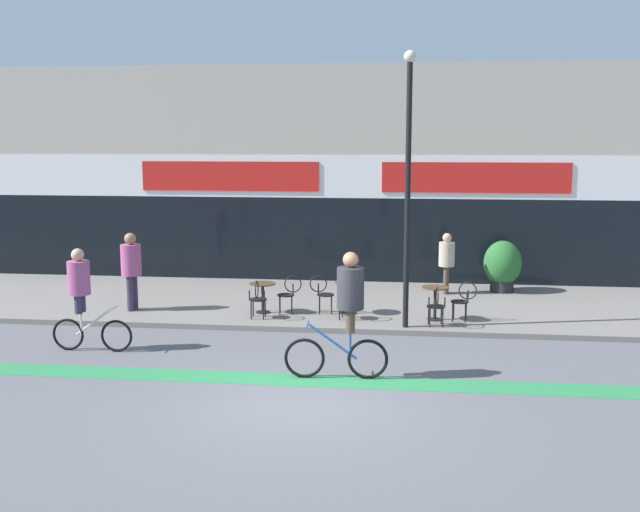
{
  "coord_description": "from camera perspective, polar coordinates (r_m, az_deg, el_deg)",
  "views": [
    {
      "loc": [
        1.64,
        -11.18,
        4.17
      ],
      "look_at": [
        -0.34,
        5.6,
        1.53
      ],
      "focal_mm": 42.0,
      "sensor_mm": 36.0,
      "label": 1
    }
  ],
  "objects": [
    {
      "name": "planter_pot",
      "position": [
        20.58,
        13.74,
        -0.69
      ],
      "size": [
        1.0,
        1.0,
        1.38
      ],
      "color": "#232326",
      "rests_on": "sidewalk_slab"
    },
    {
      "name": "cafe_chair_0_side",
      "position": [
        17.55,
        -2.38,
        -2.73
      ],
      "size": [
        0.6,
        0.46,
        0.9
      ],
      "rotation": [
        0.0,
        0.0,
        3.29
      ],
      "color": "black",
      "rests_on": "sidewalk_slab"
    },
    {
      "name": "ground_plane",
      "position": [
        12.04,
        -1.54,
        -11.37
      ],
      "size": [
        120.0,
        120.0,
        0.0
      ],
      "primitive_type": "plane",
      "color": "#5B5B60"
    },
    {
      "name": "storefront_facade",
      "position": [
        23.23,
        2.7,
        6.28
      ],
      "size": [
        40.0,
        4.06,
        6.26
      ],
      "color": "#B2A899",
      "rests_on": "ground"
    },
    {
      "name": "sidewalk_slab",
      "position": [
        18.95,
        1.62,
        -3.64
      ],
      "size": [
        40.0,
        5.5,
        0.12
      ],
      "primitive_type": "cube",
      "color": "slate",
      "rests_on": "ground"
    },
    {
      "name": "cyclist_0",
      "position": [
        13.0,
        2.07,
        -3.76
      ],
      "size": [
        1.83,
        0.54,
        2.26
      ],
      "rotation": [
        0.0,
        0.0,
        3.2
      ],
      "color": "black",
      "rests_on": "ground"
    },
    {
      "name": "cafe_chair_2_side",
      "position": [
        17.12,
        10.86,
        -3.18
      ],
      "size": [
        0.6,
        0.45,
        0.9
      ],
      "rotation": [
        0.0,
        0.0,
        3.01
      ],
      "color": "black",
      "rests_on": "sidewalk_slab"
    },
    {
      "name": "lamp_post",
      "position": [
        15.99,
        6.72,
        6.31
      ],
      "size": [
        0.26,
        0.26,
        5.87
      ],
      "color": "black",
      "rests_on": "sidewalk_slab"
    },
    {
      "name": "cafe_chair_1_side",
      "position": [
        17.58,
        0.18,
        -2.71
      ],
      "size": [
        0.59,
        0.44,
        0.9
      ],
      "rotation": [
        0.0,
        0.0,
        0.1
      ],
      "color": "black",
      "rests_on": "sidewalk_slab"
    },
    {
      "name": "cafe_chair_1_near",
      "position": [
        16.92,
        2.01,
        -3.17
      ],
      "size": [
        0.45,
        0.6,
        0.9
      ],
      "rotation": [
        0.0,
        0.0,
        1.42
      ],
      "color": "black",
      "rests_on": "sidewalk_slab"
    },
    {
      "name": "bike_lane_stripe",
      "position": [
        13.25,
        -0.72,
        -9.43
      ],
      "size": [
        36.0,
        0.7,
        0.01
      ],
      "primitive_type": "cube",
      "color": "#2D844C",
      "rests_on": "ground"
    },
    {
      "name": "pedestrian_near_end",
      "position": [
        19.98,
        9.63,
        -0.14
      ],
      "size": [
        0.45,
        0.45,
        1.61
      ],
      "rotation": [
        0.0,
        0.0,
        -0.08
      ],
      "color": "#4C3D2D",
      "rests_on": "sidewalk_slab"
    },
    {
      "name": "bistro_table_1",
      "position": [
        17.52,
        2.21,
        -2.67
      ],
      "size": [
        0.66,
        0.66,
        0.76
      ],
      "color": "black",
      "rests_on": "sidewalk_slab"
    },
    {
      "name": "bistro_table_0",
      "position": [
        17.65,
        -4.39,
        -2.74
      ],
      "size": [
        0.62,
        0.62,
        0.71
      ],
      "color": "black",
      "rests_on": "sidewalk_slab"
    },
    {
      "name": "cyclist_1",
      "position": [
        15.47,
        -17.69,
        -2.56
      ],
      "size": [
        1.65,
        0.48,
        2.06
      ],
      "rotation": [
        0.0,
        0.0,
        0.01
      ],
      "color": "black",
      "rests_on": "ground"
    },
    {
      "name": "cafe_chair_2_near",
      "position": [
        16.48,
        8.86,
        -3.6
      ],
      "size": [
        0.43,
        0.59,
        0.9
      ],
      "rotation": [
        0.0,
        0.0,
        1.65
      ],
      "color": "black",
      "rests_on": "sidewalk_slab"
    },
    {
      "name": "pedestrian_far_end",
      "position": [
        18.32,
        -14.19,
        -0.63
      ],
      "size": [
        0.55,
        0.55,
        1.86
      ],
      "rotation": [
        0.0,
        0.0,
        2.98
      ],
      "color": "#382D47",
      "rests_on": "sidewalk_slab"
    },
    {
      "name": "cafe_chair_0_near",
      "position": [
        17.05,
        -4.78,
        -3.1
      ],
      "size": [
        0.42,
        0.58,
        0.9
      ],
      "rotation": [
        0.0,
        0.0,
        1.62
      ],
      "color": "black",
      "rests_on": "sidewalk_slab"
    },
    {
      "name": "bistro_table_2",
      "position": [
        17.09,
        8.76,
        -3.09
      ],
      "size": [
        0.61,
        0.61,
        0.76
      ],
      "color": "black",
      "rests_on": "sidewalk_slab"
    }
  ]
}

